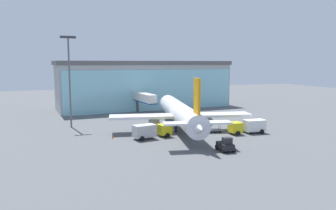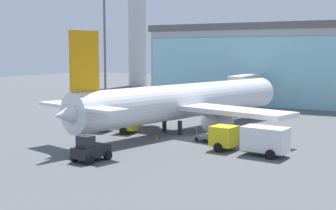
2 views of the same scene
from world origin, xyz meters
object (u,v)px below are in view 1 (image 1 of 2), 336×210
object	(u,v)px
jet_bridge	(143,98)
airplane	(180,113)
pushback_tug	(226,145)
fuel_truck	(248,126)
safety_cone_nose	(193,135)
apron_light_mast	(69,74)
catering_truck	(151,130)
safety_cone_wingtip	(113,137)
baggage_cart	(214,130)

from	to	relation	value
jet_bridge	airplane	distance (m)	23.08
pushback_tug	fuel_truck	bearing A→B (deg)	-43.20
fuel_truck	safety_cone_nose	distance (m)	11.32
apron_light_mast	catering_truck	world-z (taller)	apron_light_mast
catering_truck	safety_cone_nose	xyz separation A→B (m)	(7.94, -1.31, -1.19)
fuel_truck	airplane	bearing A→B (deg)	-29.62
apron_light_mast	catering_truck	distance (m)	22.94
airplane	catering_truck	world-z (taller)	airplane
jet_bridge	safety_cone_wingtip	size ratio (longest dim) A/B	24.55
catering_truck	fuel_truck	xyz separation A→B (m)	(19.12, -2.62, 0.00)
fuel_truck	baggage_cart	distance (m)	6.72
jet_bridge	fuel_truck	xyz separation A→B (m)	(12.47, -30.58, -2.90)
safety_cone_nose	safety_cone_wingtip	size ratio (longest dim) A/B	1.00
apron_light_mast	fuel_truck	distance (m)	38.45
fuel_truck	safety_cone_nose	bearing A→B (deg)	-2.64
jet_bridge	safety_cone_wingtip	world-z (taller)	jet_bridge
pushback_tug	safety_cone_nose	size ratio (longest dim) A/B	6.06
pushback_tug	airplane	bearing A→B (deg)	6.14
catering_truck	pushback_tug	world-z (taller)	catering_truck
safety_cone_nose	safety_cone_wingtip	distance (m)	15.04
fuel_truck	jet_bridge	bearing A→B (deg)	-63.79
apron_light_mast	safety_cone_nose	distance (m)	29.39
jet_bridge	pushback_tug	bearing A→B (deg)	177.65
baggage_cart	pushback_tug	distance (m)	13.92
catering_truck	baggage_cart	world-z (taller)	catering_truck
airplane	baggage_cart	world-z (taller)	airplane
catering_truck	safety_cone_wingtip	size ratio (longest dim) A/B	13.77
airplane	fuel_truck	xyz separation A→B (m)	(11.34, -7.54, -2.10)
fuel_truck	baggage_cart	xyz separation A→B (m)	(-5.86, 3.13, -0.97)
apron_light_mast	catering_truck	xyz separation A→B (m)	(12.96, -16.09, -9.95)
catering_truck	safety_cone_nose	size ratio (longest dim) A/B	13.77
jet_bridge	baggage_cart	world-z (taller)	jet_bridge
baggage_cart	safety_cone_nose	world-z (taller)	baggage_cart
catering_truck	safety_cone_nose	world-z (taller)	catering_truck
safety_cone_wingtip	pushback_tug	bearing A→B (deg)	-44.81
airplane	safety_cone_wingtip	bearing A→B (deg)	111.83
safety_cone_nose	catering_truck	bearing A→B (deg)	170.62
catering_truck	baggage_cart	bearing A→B (deg)	-7.79
apron_light_mast	pushback_tug	distance (m)	37.11
fuel_truck	pushback_tug	xyz separation A→B (m)	(-10.83, -9.86, -0.49)
safety_cone_wingtip	airplane	bearing A→B (deg)	10.06
catering_truck	safety_cone_nose	bearing A→B (deg)	-19.40
pushback_tug	safety_cone_wingtip	world-z (taller)	pushback_tug
jet_bridge	airplane	world-z (taller)	airplane
jet_bridge	fuel_truck	distance (m)	33.15
baggage_cart	fuel_truck	bearing A→B (deg)	167.68
jet_bridge	baggage_cart	distance (m)	28.49
apron_light_mast	safety_cone_nose	bearing A→B (deg)	-39.78
safety_cone_wingtip	fuel_truck	bearing A→B (deg)	-10.94
apron_light_mast	fuel_truck	world-z (taller)	apron_light_mast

